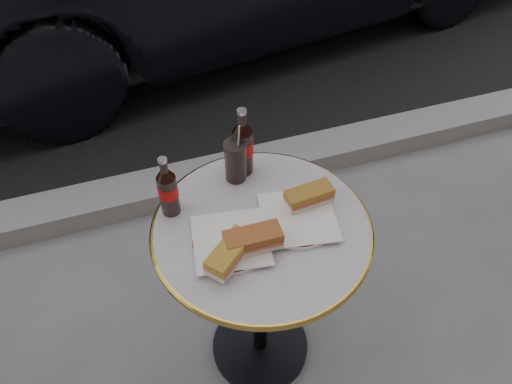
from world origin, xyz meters
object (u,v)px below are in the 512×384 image
object	(u,v)px
plate_left	(231,242)
plate_right	(298,219)
cola_bottle_right	(243,142)
cola_glass	(235,161)
bistro_table	(261,296)
cola_bottle_left	(167,186)

from	to	relation	value
plate_left	plate_right	bearing A→B (deg)	5.43
cola_bottle_right	cola_glass	distance (m)	0.06
plate_left	cola_bottle_right	distance (m)	0.30
bistro_table	plate_right	bearing A→B (deg)	-6.13
plate_right	cola_glass	world-z (taller)	cola_glass
bistro_table	cola_bottle_left	size ratio (longest dim) A/B	3.64
plate_left	cola_glass	bearing A→B (deg)	69.88
cola_bottle_right	cola_bottle_left	bearing A→B (deg)	-158.97
bistro_table	plate_right	size ratio (longest dim) A/B	3.42
cola_bottle_left	cola_glass	bearing A→B (deg)	18.07
cola_bottle_left	cola_bottle_right	bearing A→B (deg)	21.03
plate_left	cola_glass	xyz separation A→B (m)	(0.09, 0.23, 0.06)
bistro_table	cola_bottle_right	world-z (taller)	cola_bottle_right
bistro_table	cola_glass	world-z (taller)	cola_glass
cola_glass	cola_bottle_left	bearing A→B (deg)	-161.93
plate_left	cola_bottle_left	bearing A→B (deg)	127.51
bistro_table	plate_right	xyz separation A→B (m)	(0.10, -0.01, 0.37)
plate_right	cola_glass	distance (m)	0.25
cola_bottle_right	bistro_table	bearing A→B (deg)	-94.51
cola_bottle_left	cola_bottle_right	size ratio (longest dim) A/B	0.87
plate_left	cola_bottle_left	xyz separation A→B (m)	(-0.13, 0.17, 0.09)
plate_left	plate_right	size ratio (longest dim) A/B	0.98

